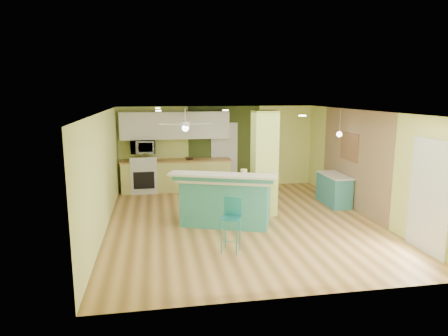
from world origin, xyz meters
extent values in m
cube|color=olive|center=(0.00, 0.00, -0.01)|extent=(6.00, 7.00, 0.01)
cube|color=white|center=(0.00, 0.00, 2.50)|extent=(6.00, 7.00, 0.01)
cube|color=#E0EA7D|center=(0.00, 3.50, 1.25)|extent=(6.00, 0.01, 2.50)
cube|color=#E0EA7D|center=(0.00, -3.50, 1.25)|extent=(6.00, 0.01, 2.50)
cube|color=#E0EA7D|center=(-3.00, 0.00, 1.25)|extent=(0.01, 7.00, 2.50)
cube|color=#E0EA7D|center=(3.00, 0.00, 1.25)|extent=(0.01, 7.00, 2.50)
cube|color=#85674C|center=(2.99, 0.60, 1.25)|extent=(0.02, 3.40, 2.50)
cube|color=#39461C|center=(0.20, 3.49, 1.25)|extent=(2.20, 0.02, 2.50)
cube|color=silver|center=(0.20, 3.46, 1.00)|extent=(0.82, 0.05, 2.00)
cube|color=white|center=(2.97, -2.30, 1.05)|extent=(0.04, 1.08, 2.10)
cube|color=#B7CB5E|center=(0.65, 0.50, 1.25)|extent=(0.55, 0.55, 2.50)
cube|color=#D4D36F|center=(-1.30, 3.20, 0.45)|extent=(3.20, 0.60, 0.90)
cube|color=#A06F37|center=(-1.30, 3.20, 0.92)|extent=(3.25, 0.63, 0.04)
cube|color=silver|center=(-2.25, 3.20, 0.45)|extent=(0.76, 0.64, 0.90)
cube|color=black|center=(-2.25, 2.87, 0.42)|extent=(0.59, 0.02, 0.50)
cube|color=silver|center=(-2.25, 2.90, 0.99)|extent=(0.76, 0.06, 0.18)
cube|color=white|center=(-1.30, 3.32, 1.95)|extent=(3.20, 0.34, 0.80)
imported|color=white|center=(-2.25, 3.20, 1.35)|extent=(0.70, 0.48, 0.39)
cylinder|color=white|center=(-1.10, 2.00, 2.30)|extent=(0.03, 0.03, 0.40)
cylinder|color=white|center=(-1.10, 2.00, 2.10)|extent=(0.24, 0.24, 0.10)
sphere|color=white|center=(-1.10, 2.00, 1.98)|extent=(0.18, 0.18, 0.18)
cylinder|color=silver|center=(2.65, 0.75, 2.19)|extent=(0.01, 0.01, 0.62)
sphere|color=white|center=(2.65, 0.75, 1.88)|extent=(0.14, 0.14, 0.14)
cube|color=brown|center=(2.96, 0.80, 1.55)|extent=(0.03, 0.90, 0.70)
cube|color=teal|center=(-0.37, -0.06, 0.50)|extent=(2.11, 1.55, 1.01)
cube|color=beige|center=(-0.37, -0.06, 1.04)|extent=(2.26, 1.69, 0.06)
cube|color=teal|center=(-0.53, -0.48, 1.14)|extent=(2.07, 0.89, 0.15)
cube|color=beige|center=(-0.53, -0.48, 1.20)|extent=(2.32, 1.23, 0.04)
cylinder|color=teal|center=(-0.77, -1.76, 0.32)|extent=(0.02, 0.02, 0.64)
cylinder|color=teal|center=(-0.51, -1.88, 0.32)|extent=(0.02, 0.02, 0.64)
cylinder|color=teal|center=(-0.65, -1.51, 0.32)|extent=(0.02, 0.02, 0.64)
cylinder|color=teal|center=(-0.39, -1.62, 0.32)|extent=(0.02, 0.02, 0.64)
cube|color=teal|center=(-0.58, -1.69, 0.65)|extent=(0.45, 0.45, 0.03)
cube|color=teal|center=(-0.52, -1.56, 0.84)|extent=(0.32, 0.17, 0.35)
cube|color=teal|center=(2.70, 1.00, 0.38)|extent=(0.49, 1.19, 0.77)
cube|color=silver|center=(2.70, 1.00, 0.78)|extent=(0.53, 1.24, 0.03)
imported|color=#392517|center=(-0.92, 3.14, 0.97)|extent=(0.26, 0.26, 0.06)
cylinder|color=yellow|center=(-0.01, -0.20, 1.16)|extent=(0.14, 0.14, 0.19)
camera|label=1|loc=(-1.90, -8.56, 2.91)|focal=32.00mm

